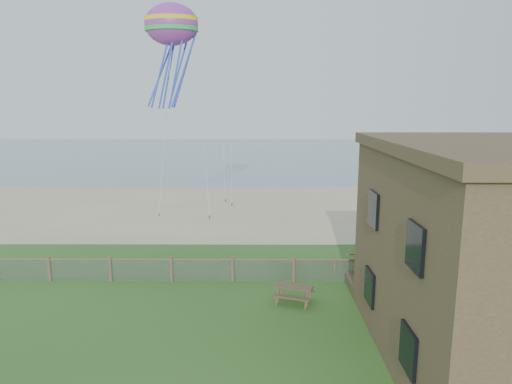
# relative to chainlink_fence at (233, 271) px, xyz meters

# --- Properties ---
(ground) EXTENTS (160.00, 160.00, 0.00)m
(ground) POSITION_rel_chainlink_fence_xyz_m (0.00, -6.00, -0.55)
(ground) COLOR #284F1B
(ground) RESTS_ON ground
(sand_beach) EXTENTS (72.00, 20.00, 0.02)m
(sand_beach) POSITION_rel_chainlink_fence_xyz_m (0.00, 16.00, -0.55)
(sand_beach) COLOR tan
(sand_beach) RESTS_ON ground
(ocean) EXTENTS (160.00, 68.00, 0.02)m
(ocean) POSITION_rel_chainlink_fence_xyz_m (0.00, 60.00, -0.55)
(ocean) COLOR slate
(ocean) RESTS_ON ground
(chainlink_fence) EXTENTS (36.20, 0.20, 1.25)m
(chainlink_fence) POSITION_rel_chainlink_fence_xyz_m (0.00, 0.00, 0.00)
(chainlink_fence) COLOR brown
(chainlink_fence) RESTS_ON ground
(motel_deck) EXTENTS (15.00, 2.00, 0.50)m
(motel_deck) POSITION_rel_chainlink_fence_xyz_m (13.00, -1.00, -0.30)
(motel_deck) COLOR brown
(motel_deck) RESTS_ON ground
(picnic_table) EXTENTS (1.96, 1.71, 0.70)m
(picnic_table) POSITION_rel_chainlink_fence_xyz_m (2.80, -2.41, -0.20)
(picnic_table) COLOR brown
(picnic_table) RESTS_ON ground
(octopus_kite) EXTENTS (4.22, 3.62, 7.31)m
(octopus_kite) POSITION_rel_chainlink_fence_xyz_m (-4.50, 10.36, 11.32)
(octopus_kite) COLOR #FF2865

